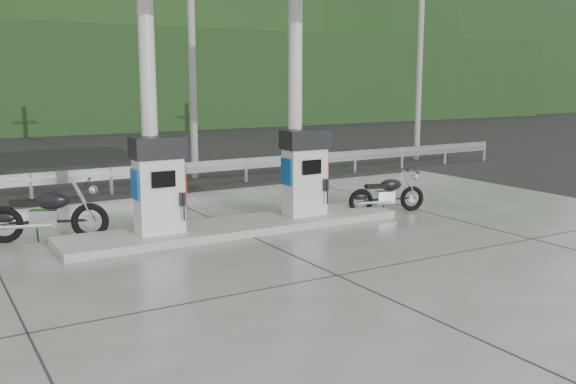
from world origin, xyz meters
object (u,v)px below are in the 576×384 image
gas_pump_right (305,173)px  gas_pump_left (159,185)px  motorcycle_right (387,194)px  motorcycle_left (47,215)px

gas_pump_right → gas_pump_left: bearing=180.0°
motorcycle_right → gas_pump_right: bearing=-169.4°
motorcycle_left → motorcycle_right: size_ratio=1.21×
gas_pump_right → motorcycle_right: size_ratio=1.05×
gas_pump_right → motorcycle_right: (2.13, -0.13, -0.64)m
gas_pump_right → motorcycle_right: gas_pump_right is taller
gas_pump_left → motorcycle_left: (-1.82, 1.06, -0.56)m
gas_pump_right → motorcycle_left: (-5.02, 1.06, -0.56)m
gas_pump_left → gas_pump_right: size_ratio=1.00×
gas_pump_left → motorcycle_left: gas_pump_left is taller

